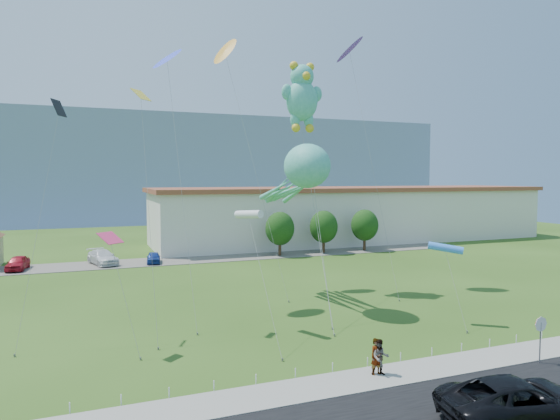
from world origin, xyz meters
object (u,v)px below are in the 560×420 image
at_px(stop_sign, 541,328).
at_px(suv, 518,401).
at_px(warehouse, 353,214).
at_px(octopus_kite, 301,175).
at_px(teddy_bear_kite, 302,95).
at_px(parked_car_white, 103,257).
at_px(parked_car_red, 18,263).
at_px(parked_car_blue, 153,258).
at_px(pedestrian_left, 376,356).
at_px(pedestrian_right, 380,357).

bearing_deg(stop_sign, suv, -144.61).
bearing_deg(warehouse, octopus_kite, -125.16).
bearing_deg(teddy_bear_kite, parked_car_white, 128.94).
relative_size(parked_car_red, parked_car_blue, 1.20).
xyz_separation_m(suv, octopus_kite, (-0.80, 19.29, 8.91)).
xyz_separation_m(stop_sign, pedestrian_left, (-8.74, 1.71, -0.89)).
bearing_deg(parked_car_white, teddy_bear_kite, -67.80).
distance_m(suv, parked_car_red, 48.86).
relative_size(parked_car_blue, octopus_kite, 0.30).
relative_size(pedestrian_right, parked_car_red, 0.41).
height_order(octopus_kite, teddy_bear_kite, teddy_bear_kite).
distance_m(suv, teddy_bear_kite, 29.20).
height_order(parked_car_white, teddy_bear_kite, teddy_bear_kite).
bearing_deg(stop_sign, parked_car_blue, 111.00).
xyz_separation_m(pedestrian_left, parked_car_red, (-19.68, 37.41, -0.19)).
height_order(stop_sign, pedestrian_left, stop_sign).
height_order(parked_car_red, parked_car_blue, parked_car_red).
height_order(warehouse, suv, warehouse).
distance_m(warehouse, parked_car_blue, 32.92).
relative_size(stop_sign, octopus_kite, 0.21).
xyz_separation_m(stop_sign, parked_car_red, (-28.42, 39.13, -1.08)).
bearing_deg(suv, stop_sign, -45.32).
distance_m(octopus_kite, teddy_bear_kite, 8.91).
xyz_separation_m(suv, parked_car_blue, (-8.58, 42.70, -0.26)).
bearing_deg(pedestrian_right, warehouse, 84.31).
bearing_deg(teddy_bear_kite, octopus_kite, -114.44).
distance_m(parked_car_red, octopus_kite, 33.60).
distance_m(pedestrian_left, parked_car_red, 42.27).
distance_m(parked_car_blue, teddy_bear_kite, 26.14).
relative_size(pedestrian_left, parked_car_white, 0.33).
bearing_deg(parked_car_red, parked_car_white, 10.62).
height_order(warehouse, pedestrian_right, warehouse).
bearing_deg(suv, pedestrian_right, 31.73).
bearing_deg(parked_car_white, parked_car_red, 165.83).
bearing_deg(pedestrian_left, parked_car_blue, 95.48).
distance_m(warehouse, pedestrian_left, 53.00).
bearing_deg(pedestrian_right, pedestrian_left, 161.43).
relative_size(stop_sign, pedestrian_right, 1.44).
height_order(stop_sign, parked_car_red, stop_sign).
relative_size(stop_sign, suv, 0.40).
bearing_deg(octopus_kite, teddy_bear_kite, 65.56).
relative_size(warehouse, stop_sign, 24.40).
distance_m(suv, pedestrian_right, 6.45).
xyz_separation_m(stop_sign, parked_car_blue, (-14.72, 38.34, -1.20)).
height_order(stop_sign, octopus_kite, octopus_kite).
xyz_separation_m(warehouse, pedestrian_left, (-25.24, -46.49, -3.14)).
bearing_deg(suv, parked_car_red, 36.40).
bearing_deg(pedestrian_left, parked_car_white, 102.90).
height_order(warehouse, parked_car_white, warehouse).
bearing_deg(octopus_kite, warehouse, 54.84).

